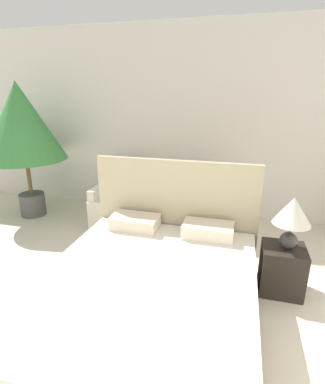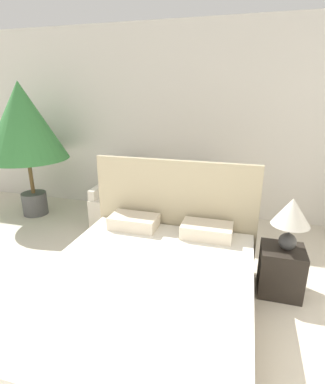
% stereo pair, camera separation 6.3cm
% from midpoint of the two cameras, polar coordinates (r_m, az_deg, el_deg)
% --- Properties ---
extents(wall_back, '(10.00, 0.06, 2.90)m').
position_cam_midpoint_polar(wall_back, '(4.80, 3.15, 12.91)').
color(wall_back, silver).
rests_on(wall_back, ground_plane).
extents(bed, '(1.82, 2.19, 1.23)m').
position_cam_midpoint_polar(bed, '(2.72, -2.48, -18.81)').
color(bed, brown).
rests_on(bed, ground_plane).
extents(armchair_near_window_left, '(0.71, 0.67, 0.90)m').
position_cam_midpoint_polar(armchair_near_window_left, '(4.59, -7.78, -2.59)').
color(armchair_near_window_left, silver).
rests_on(armchair_near_window_left, ground_plane).
extents(armchair_near_window_right, '(0.72, 0.68, 0.90)m').
position_cam_midpoint_polar(armchair_near_window_right, '(4.30, 5.56, -4.03)').
color(armchair_near_window_right, silver).
rests_on(armchair_near_window_right, ground_plane).
extents(potted_palm, '(1.25, 1.25, 2.08)m').
position_cam_midpoint_polar(potted_palm, '(5.06, -24.66, 11.71)').
color(potted_palm, '#4C4C4C').
rests_on(potted_palm, ground_plane).
extents(nightstand, '(0.41, 0.38, 0.49)m').
position_cam_midpoint_polar(nightstand, '(3.29, 22.10, -13.67)').
color(nightstand, black).
rests_on(nightstand, ground_plane).
extents(table_lamp, '(0.35, 0.35, 0.52)m').
position_cam_midpoint_polar(table_lamp, '(3.04, 23.87, -4.12)').
color(table_lamp, '#333333').
rests_on(table_lamp, nightstand).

